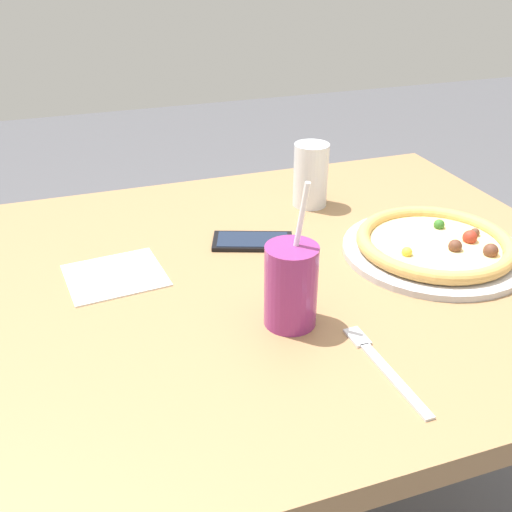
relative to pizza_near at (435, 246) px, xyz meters
name	(u,v)px	position (x,y,z in m)	size (l,w,h in m)	color
dining_table	(273,324)	(-0.30, 0.04, -0.13)	(1.15, 0.93, 0.75)	#936D47
pizza_near	(435,246)	(0.00, 0.00, 0.00)	(0.33, 0.33, 0.04)	#B7B7BC
drink_cup_colored	(291,285)	(-0.33, -0.11, 0.05)	(0.08, 0.08, 0.23)	#8C2D72
water_cup_clear	(311,174)	(-0.12, 0.28, 0.05)	(0.07, 0.07, 0.13)	silver
paper_napkin	(115,275)	(-0.56, 0.11, -0.02)	(0.16, 0.14, 0.00)	white
fork	(382,365)	(-0.25, -0.25, -0.02)	(0.03, 0.20, 0.00)	silver
cell_phone	(253,241)	(-0.30, 0.15, -0.01)	(0.17, 0.12, 0.01)	black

